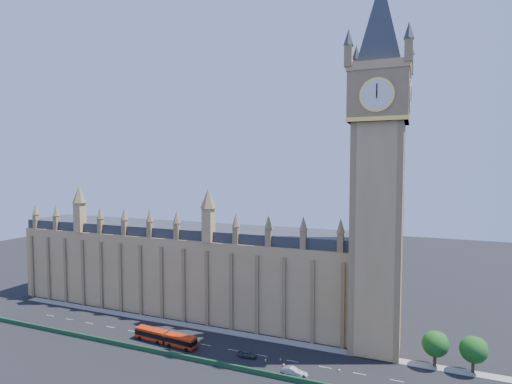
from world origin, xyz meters
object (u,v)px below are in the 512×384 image
at_px(car_silver, 293,371).
at_px(car_white, 299,373).
at_px(car_grey, 247,354).
at_px(red_bus, 165,338).

bearing_deg(car_silver, car_white, -79.73).
xyz_separation_m(car_grey, car_silver, (12.79, -3.65, -0.01)).
bearing_deg(car_white, red_bus, 81.84).
distance_m(red_bus, car_grey, 23.43).
distance_m(car_silver, car_white, 1.50).
height_order(car_grey, car_white, car_grey).
bearing_deg(car_white, car_silver, 90.39).
bearing_deg(car_grey, red_bus, 88.55).
relative_size(red_bus, car_silver, 4.00).
bearing_deg(car_white, car_grey, 71.57).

